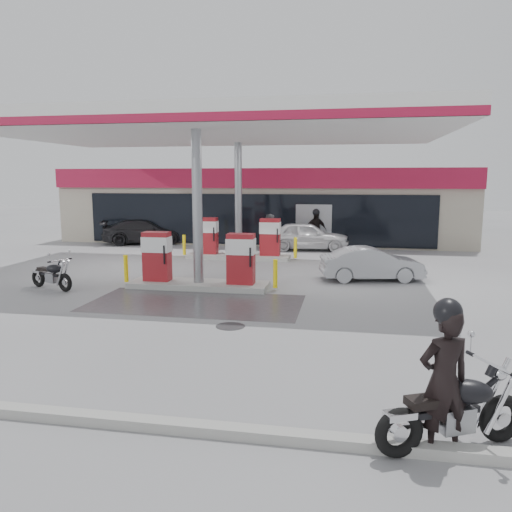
{
  "coord_description": "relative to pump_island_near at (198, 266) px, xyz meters",
  "views": [
    {
      "loc": [
        4.69,
        -13.19,
        3.5
      ],
      "look_at": [
        2.02,
        1.27,
        1.2
      ],
      "focal_mm": 35.0,
      "sensor_mm": 36.0,
      "label": 1
    }
  ],
  "objects": [
    {
      "name": "pump_island_far",
      "position": [
        0.0,
        6.0,
        0.0
      ],
      "size": [
        5.14,
        1.3,
        1.78
      ],
      "color": "#9E9E99",
      "rests_on": "ground"
    },
    {
      "name": "wet_patch",
      "position": [
        0.5,
        -2.0,
        -0.71
      ],
      "size": [
        6.0,
        3.0,
        0.0
      ],
      "primitive_type": "cube",
      "color": "#4C4C4F",
      "rests_on": "ground"
    },
    {
      "name": "parked_motorcycle",
      "position": [
        -4.5,
        -1.12,
        -0.27
      ],
      "size": [
        1.84,
        1.02,
        0.99
      ],
      "rotation": [
        0.0,
        0.0,
        -0.38
      ],
      "color": "black",
      "rests_on": "ground"
    },
    {
      "name": "biker_walking",
      "position": [
        3.12,
        9.69,
        0.23
      ],
      "size": [
        1.19,
        0.78,
        1.88
      ],
      "primitive_type": "imported",
      "rotation": [
        0.0,
        0.0,
        0.32
      ],
      "color": "black",
      "rests_on": "ground"
    },
    {
      "name": "drain_cover",
      "position": [
        2.0,
        -4.0,
        -0.71
      ],
      "size": [
        0.7,
        0.7,
        0.01
      ],
      "primitive_type": "cylinder",
      "color": "#38383A",
      "rests_on": "ground"
    },
    {
      "name": "attendant",
      "position": [
        1.26,
        7.0,
        0.24
      ],
      "size": [
        0.83,
        1.01,
        1.91
      ],
      "primitive_type": "imported",
      "rotation": [
        0.0,
        0.0,
        1.45
      ],
      "color": "#5C5C61",
      "rests_on": "ground"
    },
    {
      "name": "parked_car_left",
      "position": [
        -6.07,
        10.0,
        -0.06
      ],
      "size": [
        4.82,
        3.31,
        1.3
      ],
      "primitive_type": "imported",
      "rotation": [
        0.0,
        0.0,
        1.94
      ],
      "color": "black",
      "rests_on": "ground"
    },
    {
      "name": "canopy",
      "position": [
        0.0,
        3.0,
        4.56
      ],
      "size": [
        16.0,
        10.02,
        5.51
      ],
      "color": "silver",
      "rests_on": "ground"
    },
    {
      "name": "sedan_white",
      "position": [
        2.72,
        9.2,
        -0.01
      ],
      "size": [
        4.25,
        2.04,
        1.4
      ],
      "primitive_type": "imported",
      "rotation": [
        0.0,
        0.0,
        1.67
      ],
      "color": "white",
      "rests_on": "ground"
    },
    {
      "name": "pump_island_near",
      "position": [
        0.0,
        0.0,
        0.0
      ],
      "size": [
        5.14,
        1.3,
        1.78
      ],
      "color": "#9E9E99",
      "rests_on": "ground"
    },
    {
      "name": "kerb",
      "position": [
        0.0,
        -9.0,
        -0.64
      ],
      "size": [
        28.0,
        0.25,
        0.15
      ],
      "primitive_type": "cube",
      "color": "gray",
      "rests_on": "ground"
    },
    {
      "name": "hatchback_silver",
      "position": [
        5.54,
        2.2,
        -0.14
      ],
      "size": [
        3.65,
        1.89,
        1.15
      ],
      "primitive_type": "imported",
      "rotation": [
        0.0,
        0.0,
        1.77
      ],
      "color": "#9C9EA3",
      "rests_on": "ground"
    },
    {
      "name": "ground",
      "position": [
        0.0,
        -2.0,
        -0.71
      ],
      "size": [
        90.0,
        90.0,
        0.0
      ],
      "primitive_type": "plane",
      "color": "gray",
      "rests_on": "ground"
    },
    {
      "name": "store_building",
      "position": [
        0.01,
        13.94,
        1.3
      ],
      "size": [
        22.0,
        8.22,
        4.0
      ],
      "color": "#AFA992",
      "rests_on": "ground"
    },
    {
      "name": "biker_main",
      "position": [
        5.94,
        -8.86,
        0.24
      ],
      "size": [
        0.82,
        0.69,
        1.91
      ],
      "primitive_type": "imported",
      "rotation": [
        0.0,
        0.0,
        3.53
      ],
      "color": "black",
      "rests_on": "ground"
    },
    {
      "name": "parked_car_right",
      "position": [
        4.5,
        12.0,
        -0.11
      ],
      "size": [
        4.78,
        3.42,
        1.21
      ],
      "primitive_type": "imported",
      "rotation": [
        0.0,
        0.0,
        1.21
      ],
      "color": "navy",
      "rests_on": "ground"
    },
    {
      "name": "main_motorcycle",
      "position": [
        6.12,
        -8.78,
        -0.21
      ],
      "size": [
        2.05,
        1.15,
        1.13
      ],
      "rotation": [
        0.0,
        0.0,
        0.44
      ],
      "color": "black",
      "rests_on": "ground"
    }
  ]
}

